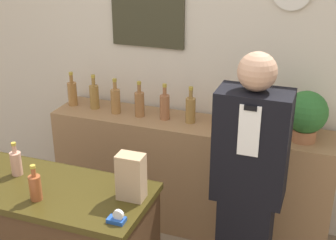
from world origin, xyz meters
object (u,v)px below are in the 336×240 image
at_px(shopkeeper, 248,188).
at_px(paper_bag, 131,177).
at_px(potted_plant, 306,114).
at_px(tape_dispenser, 117,218).

height_order(shopkeeper, paper_bag, shopkeeper).
bearing_deg(shopkeeper, paper_bag, -139.18).
bearing_deg(potted_plant, paper_bag, -126.18).
relative_size(potted_plant, paper_bag, 1.37).
xyz_separation_m(potted_plant, tape_dispenser, (-0.78, -1.33, -0.16)).
bearing_deg(paper_bag, potted_plant, 53.82).
height_order(shopkeeper, tape_dispenser, shopkeeper).
relative_size(shopkeeper, paper_bag, 6.42).
xyz_separation_m(shopkeeper, tape_dispenser, (-0.53, -0.71, 0.12)).
bearing_deg(potted_plant, shopkeeper, -112.09).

